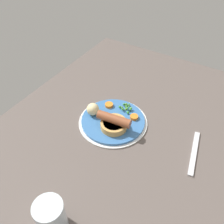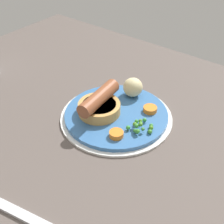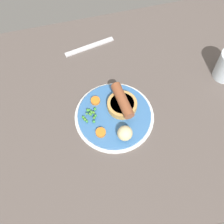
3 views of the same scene
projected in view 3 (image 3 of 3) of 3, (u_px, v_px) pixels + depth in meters
The scene contains 8 objects.
dining_table at pixel (115, 110), 98.77cm from camera, with size 110.00×80.00×3.00cm, color #564C47.
dinner_plate at pixel (114, 116), 95.40cm from camera, with size 24.37×24.37×1.40cm.
sausage_pudding at pixel (122, 103), 94.14cm from camera, with size 9.11×11.88×5.41cm.
pea_pile at pixel (90, 115), 93.70cm from camera, with size 4.93×5.01×1.78cm.
potato_chunk_0 at pixel (124, 133), 89.21cm from camera, with size 4.44×4.51×4.43cm, color beige.
carrot_slice_1 at pixel (101, 133), 91.21cm from camera, with size 2.99×2.99×1.07cm, color orange.
carrot_slice_2 at pixel (95, 101), 96.45cm from camera, with size 2.86×2.86×1.08cm, color orange.
fork at pixel (89, 47), 109.01cm from camera, with size 18.00×1.60×0.60cm, color silver.
Camera 3 is at (12.85, 46.52, 87.69)cm, focal length 50.00 mm.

